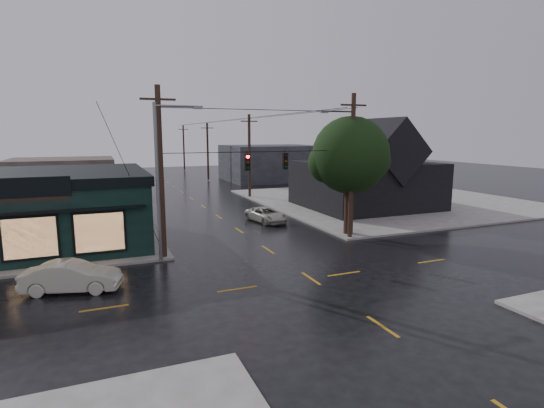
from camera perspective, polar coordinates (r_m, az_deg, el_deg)
name	(u,v)px	position (r m, az deg, el deg)	size (l,w,h in m)	color
ground_plane	(311,279)	(22.40, 5.26, -9.95)	(160.00, 160.00, 0.00)	black
sidewalk_ne	(386,200)	(49.44, 15.13, 0.54)	(28.00, 28.00, 0.15)	slate
pizza_shop	(16,209)	(32.41, -31.17, -0.58)	(16.30, 12.34, 4.90)	black
ne_building	(366,164)	(43.61, 12.53, 5.31)	(12.60, 11.60, 8.75)	black
corner_tree	(350,156)	(31.19, 10.49, 6.40)	(5.58, 5.58, 8.54)	black
utility_pole_nw	(165,259)	(26.48, -14.24, -7.15)	(2.00, 0.32, 10.15)	black
utility_pole_ne	(349,239)	(30.95, 10.38, -4.61)	(2.00, 0.32, 10.15)	black
utility_pole_far_a	(250,198)	(50.03, -3.01, 0.87)	(2.00, 0.32, 9.65)	black
utility_pole_far_b	(208,181)	(69.07, -8.54, 3.13)	(2.00, 0.32, 9.15)	black
utility_pole_far_c	(185,171)	(88.54, -11.67, 4.40)	(2.00, 0.32, 9.15)	black
span_signal_assembly	(266,161)	(27.15, -0.77, 5.79)	(13.00, 0.48, 1.23)	black
streetlight_nw	(161,263)	(25.77, -14.68, -7.62)	(5.40, 0.30, 9.15)	slate
streetlight_ne	(350,236)	(31.79, 10.46, -4.24)	(5.40, 0.30, 9.15)	slate
bg_building_west	(63,176)	(59.07, -26.33, 3.36)	(12.00, 10.00, 4.40)	#322724
bg_building_east	(270,163)	(68.91, -0.27, 5.56)	(14.00, 12.00, 5.60)	#222227
sedan_cream	(72,277)	(22.47, -25.33, -8.83)	(1.54, 4.42, 1.45)	#B2B19C
suv_silver	(266,215)	(36.05, -0.76, -1.46)	(2.06, 4.47, 1.24)	#A9A79C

